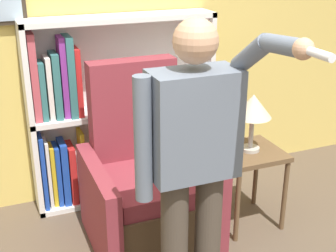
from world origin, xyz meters
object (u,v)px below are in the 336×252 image
bookcase (99,115)px  side_table (249,163)px  table_lamp (253,108)px  person_standing (194,158)px  armchair (146,188)px

bookcase → side_table: bearing=-40.1°
side_table → table_lamp: size_ratio=1.40×
person_standing → armchair: bearing=89.5°
side_table → armchair: bearing=171.4°
person_standing → bookcase: bearing=95.8°
person_standing → side_table: person_standing is taller
armchair → table_lamp: size_ratio=2.94×
armchair → person_standing: bearing=-90.5°
bookcase → armchair: bearing=-76.9°
bookcase → armchair: (0.15, -0.66, -0.35)m
armchair → person_standing: person_standing is taller
armchair → side_table: bearing=-8.6°
person_standing → side_table: bearing=41.4°
armchair → person_standing: 1.00m
bookcase → table_lamp: size_ratio=3.52×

